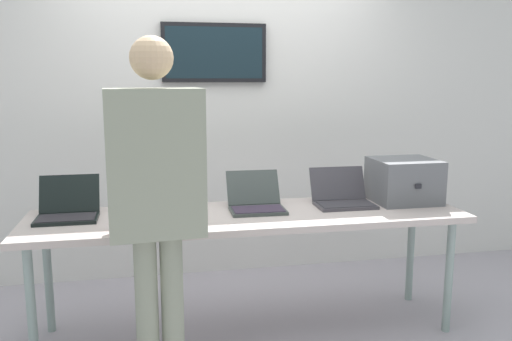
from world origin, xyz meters
The scene contains 10 objects.
ground centered at (0.00, 0.00, -0.02)m, with size 8.00×8.00×0.04m, color #9F98A0.
back_wall centered at (0.00, 1.13, 1.22)m, with size 8.00×0.11×2.42m.
workbench centered at (0.00, 0.00, 0.72)m, with size 2.67×0.70×0.77m.
equipment_box centered at (1.08, 0.11, 0.92)m, with size 0.41×0.39×0.29m.
laptop_station_0 centered at (-1.07, 0.11, 0.83)m, with size 0.35×0.33×0.24m.
laptop_station_1 centered at (-0.51, 0.09, 0.83)m, with size 0.37×0.37×0.23m.
laptop_station_2 centered at (0.07, 0.09, 0.83)m, with size 0.35×0.36×0.22m.
laptop_station_3 centered at (0.64, 0.10, 0.83)m, with size 0.38×0.32×0.23m.
person centered at (-0.56, -0.62, 1.08)m, with size 0.47×0.61×1.78m.
coffee_mug centered at (-0.72, -0.25, 0.82)m, with size 0.08×0.08×0.10m.
Camera 1 is at (-0.58, -3.10, 1.60)m, focal length 37.18 mm.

